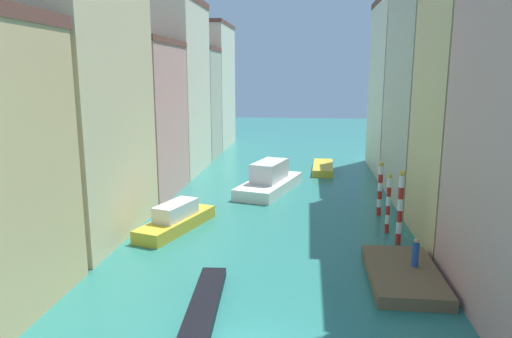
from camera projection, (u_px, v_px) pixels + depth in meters
name	position (u px, v px, depth m)	size (l,w,h in m)	color
ground_plane	(281.00, 196.00, 41.78)	(154.00, 154.00, 0.00)	#28756B
building_left_1	(72.00, 77.00, 29.91)	(6.97, 11.90, 21.01)	beige
building_left_2	(137.00, 118.00, 41.39)	(6.97, 9.94, 13.71)	tan
building_left_3	(170.00, 87.00, 51.04)	(6.97, 10.85, 18.69)	beige
building_left_4	(191.00, 103.00, 60.50)	(6.97, 7.27, 14.13)	#BCB299
building_left_5	(207.00, 86.00, 69.55)	(6.97, 11.87, 18.06)	beige
building_right_1	(484.00, 87.00, 28.44)	(6.97, 8.50, 19.87)	#DBB77A
building_right_2	(439.00, 72.00, 38.50)	(6.97, 12.19, 21.73)	#BCB299
building_right_3	(407.00, 86.00, 50.85)	(6.97, 12.01, 18.82)	beige
waterfront_dock	(403.00, 274.00, 24.59)	(3.60, 6.79, 0.64)	brown
person_on_dock	(415.00, 253.00, 24.72)	(0.36, 0.36, 1.56)	#234C93
mooring_pole_0	(400.00, 207.00, 29.34)	(0.37, 0.37, 4.84)	red
mooring_pole_1	(388.00, 203.00, 31.63)	(0.31, 0.31, 4.14)	red
mooring_pole_2	(380.00, 188.00, 35.64)	(0.38, 0.38, 4.21)	red
vaporetto_white	(269.00, 180.00, 43.37)	(5.95, 10.02, 2.80)	white
gondola_black	(202.00, 314.00, 20.73)	(1.89, 9.08, 0.47)	black
motorboat_0	(176.00, 219.00, 32.57)	(4.21, 7.73, 1.94)	gold
motorboat_1	(323.00, 168.00, 52.60)	(2.48, 7.59, 0.74)	gold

